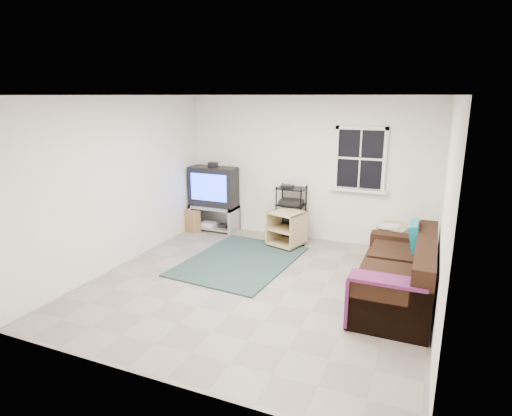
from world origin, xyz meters
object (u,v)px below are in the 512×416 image
at_px(av_rack, 291,216).
at_px(sofa, 399,277).
at_px(tv_unit, 214,193).
at_px(side_table_right, 394,238).
at_px(side_table_left, 288,227).

xyz_separation_m(av_rack, sofa, (2.08, -1.82, -0.11)).
height_order(tv_unit, av_rack, tv_unit).
bearing_deg(side_table_right, sofa, -82.38).
height_order(side_table_left, sofa, sofa).
distance_m(side_table_left, side_table_right, 1.79).
bearing_deg(side_table_left, side_table_right, 9.45).
height_order(side_table_left, side_table_right, side_table_left).
bearing_deg(tv_unit, side_table_right, -0.39).
bearing_deg(av_rack, side_table_right, -2.26).
relative_size(tv_unit, side_table_right, 2.52).
xyz_separation_m(av_rack, side_table_right, (1.84, -0.07, -0.15)).
bearing_deg(side_table_left, tv_unit, 169.09).
bearing_deg(side_table_left, sofa, -36.01).
relative_size(side_table_left, side_table_right, 1.24).
xyz_separation_m(tv_unit, av_rack, (1.57, 0.05, -0.30)).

